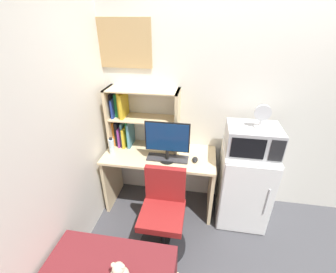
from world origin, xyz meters
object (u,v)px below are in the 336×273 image
(water_bottle, at_px, (112,146))
(wall_corkboard, at_px, (117,43))
(mini_fridge, at_px, (243,186))
(hutch_bookshelf, at_px, (133,118))
(microwave, at_px, (252,139))
(desk_chair, at_px, (163,216))
(keyboard, at_px, (168,158))
(monitor, at_px, (167,139))
(desk_fan, at_px, (262,115))
(computer_mouse, at_px, (195,160))

(water_bottle, relative_size, wall_corkboard, 0.28)
(mini_fridge, distance_m, wall_corkboard, 2.04)
(hutch_bookshelf, bearing_deg, microwave, -8.36)
(hutch_bookshelf, distance_m, mini_fridge, 1.45)
(mini_fridge, bearing_deg, desk_chair, -148.37)
(hutch_bookshelf, height_order, keyboard, hutch_bookshelf)
(water_bottle, bearing_deg, microwave, 1.40)
(hutch_bookshelf, xyz_separation_m, monitor, (0.44, -0.26, -0.10))
(desk_fan, bearing_deg, water_bottle, -178.84)
(keyboard, bearing_deg, desk_chair, -86.00)
(microwave, xyz_separation_m, wall_corkboard, (-1.43, 0.31, 0.83))
(monitor, distance_m, water_bottle, 0.66)
(desk_chair, bearing_deg, microwave, 31.78)
(monitor, bearing_deg, computer_mouse, 5.83)
(microwave, bearing_deg, monitor, -175.46)
(monitor, relative_size, wall_corkboard, 0.64)
(hutch_bookshelf, height_order, desk_fan, hutch_bookshelf)
(microwave, relative_size, desk_fan, 2.23)
(monitor, bearing_deg, mini_fridge, 4.34)
(monitor, height_order, computer_mouse, monitor)
(keyboard, relative_size, wall_corkboard, 0.62)
(monitor, relative_size, desk_chair, 0.54)
(mini_fridge, relative_size, microwave, 1.77)
(computer_mouse, distance_m, wall_corkboard, 1.46)
(hutch_bookshelf, height_order, mini_fridge, hutch_bookshelf)
(computer_mouse, relative_size, microwave, 0.19)
(hutch_bookshelf, height_order, wall_corkboard, wall_corkboard)
(computer_mouse, xyz_separation_m, desk_fan, (0.59, 0.03, 0.54))
(water_bottle, distance_m, microwave, 1.50)
(mini_fridge, xyz_separation_m, desk_fan, (0.04, -0.00, 0.85))
(hutch_bookshelf, relative_size, wall_corkboard, 1.11)
(hutch_bookshelf, relative_size, microwave, 1.56)
(microwave, bearing_deg, desk_chair, -148.22)
(desk_chair, distance_m, wall_corkboard, 1.81)
(water_bottle, height_order, wall_corkboard, wall_corkboard)
(computer_mouse, bearing_deg, keyboard, -178.37)
(water_bottle, xyz_separation_m, desk_chair, (0.67, -0.47, -0.46))
(desk_fan, distance_m, wall_corkboard, 1.61)
(hutch_bookshelf, distance_m, desk_fan, 1.36)
(desk_fan, height_order, desk_chair, desk_fan)
(mini_fridge, height_order, desk_fan, desk_fan)
(water_bottle, distance_m, wall_corkboard, 1.09)
(keyboard, height_order, microwave, microwave)
(keyboard, xyz_separation_m, mini_fridge, (0.85, 0.04, -0.30))
(keyboard, height_order, computer_mouse, computer_mouse)
(keyboard, height_order, mini_fridge, mini_fridge)
(water_bottle, xyz_separation_m, microwave, (1.48, 0.04, 0.20))
(hutch_bookshelf, bearing_deg, wall_corkboard, 141.14)
(microwave, xyz_separation_m, desk_chair, (-0.82, -0.51, -0.66))
(desk_fan, distance_m, desk_chair, 1.35)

